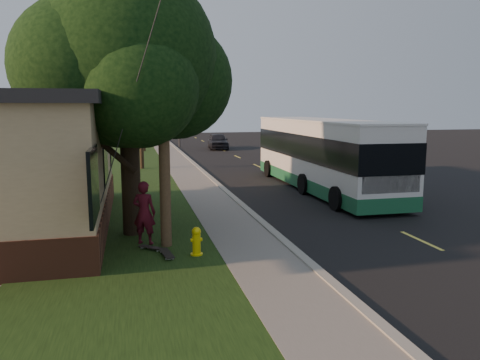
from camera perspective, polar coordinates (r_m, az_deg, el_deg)
name	(u,v)px	position (r m, az deg, el deg)	size (l,w,h in m)	color
ground	(291,250)	(12.97, 6.27, -8.52)	(120.00, 120.00, 0.00)	black
road	(300,186)	(23.47, 7.36, -0.67)	(8.00, 80.00, 0.01)	black
curb	(222,188)	(22.38, -2.27, -0.93)	(0.25, 80.00, 0.12)	gray
sidewalk	(201,189)	(22.22, -4.80, -1.08)	(2.00, 80.00, 0.08)	slate
grass_verge	(125,192)	(21.99, -13.86, -1.42)	(5.00, 80.00, 0.07)	black
fire_hydrant	(196,241)	(12.25, -5.33, -7.44)	(0.32, 0.32, 0.74)	yellow
utility_pole	(162,78)	(12.70, -9.47, 12.21)	(2.86, 3.21, 9.07)	#473321
leafy_tree	(128,62)	(14.36, -13.54, 13.83)	(6.30, 6.00, 7.80)	black
bare_tree_near	(141,135)	(29.71, -11.95, 5.37)	(1.38, 1.21, 4.31)	black
bare_tree_far	(144,129)	(41.71, -11.66, 6.13)	(1.38, 1.21, 4.03)	black
traffic_signal	(179,115)	(45.90, -7.45, 7.92)	(0.18, 0.22, 5.50)	#2D2D30
transit_bus	(322,153)	(22.29, 9.98, 3.32)	(2.82, 12.21, 3.30)	silver
skateboarder	(144,213)	(13.30, -11.60, -3.93)	(0.65, 0.43, 1.78)	#53101E
skateboard_main	(167,254)	(12.33, -8.92, -8.85)	(0.36, 0.93, 0.08)	black
skateboard_spare	(152,248)	(12.92, -10.67, -8.12)	(0.73, 0.68, 0.07)	black
dumpster	(17,217)	(15.27, -25.58, -4.13)	(1.64, 1.43, 1.23)	black
distant_car	(218,141)	(43.80, -2.70, 4.77)	(1.75, 4.34, 1.48)	black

